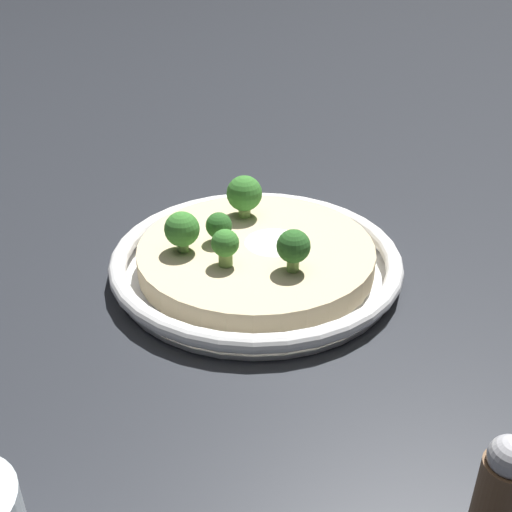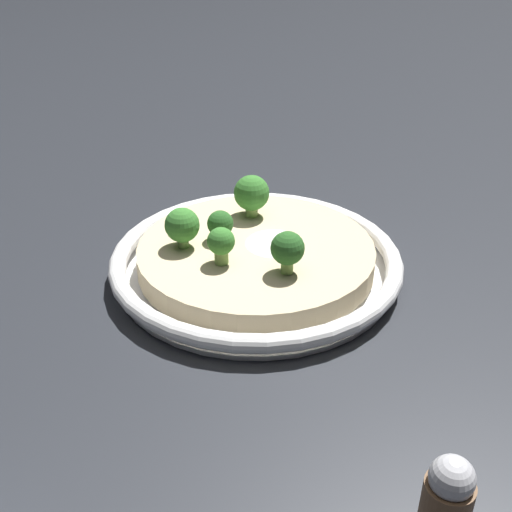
{
  "view_description": "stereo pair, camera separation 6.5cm",
  "coord_description": "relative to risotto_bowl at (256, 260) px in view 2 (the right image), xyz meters",
  "views": [
    {
      "loc": [
        0.52,
        -0.2,
        0.35
      ],
      "look_at": [
        0.0,
        0.0,
        0.02
      ],
      "focal_mm": 45.0,
      "sensor_mm": 36.0,
      "label": 1
    },
    {
      "loc": [
        0.54,
        -0.14,
        0.35
      ],
      "look_at": [
        0.0,
        0.0,
        0.02
      ],
      "focal_mm": 45.0,
      "sensor_mm": 36.0,
      "label": 2
    }
  ],
  "objects": [
    {
      "name": "broccoli_left",
      "position": [
        -0.07,
        0.01,
        0.04
      ],
      "size": [
        0.04,
        0.04,
        0.05
      ],
      "color": "#84A856",
      "rests_on": "risotto_bowl"
    },
    {
      "name": "broccoli_front_left",
      "position": [
        -0.02,
        -0.07,
        0.04
      ],
      "size": [
        0.03,
        0.03,
        0.04
      ],
      "color": "#668E47",
      "rests_on": "risotto_bowl"
    },
    {
      "name": "broccoli_front",
      "position": [
        -0.02,
        -0.03,
        0.03
      ],
      "size": [
        0.03,
        0.03,
        0.03
      ],
      "color": "#668E47",
      "rests_on": "risotto_bowl"
    },
    {
      "name": "ground_plane",
      "position": [
        0.0,
        0.0,
        -0.02
      ],
      "size": [
        6.0,
        6.0,
        0.0
      ],
      "primitive_type": "plane",
      "color": "#23262B"
    },
    {
      "name": "risotto_bowl",
      "position": [
        0.0,
        0.0,
        0.0
      ],
      "size": [
        0.29,
        0.29,
        0.03
      ],
      "color": "white",
      "rests_on": "ground_plane"
    },
    {
      "name": "broccoli_front_right",
      "position": [
        0.02,
        -0.04,
        0.04
      ],
      "size": [
        0.03,
        0.03,
        0.04
      ],
      "color": "#759E4C",
      "rests_on": "risotto_bowl"
    },
    {
      "name": "cheese_sprinkle",
      "position": [
        -0.0,
        0.02,
        0.02
      ],
      "size": [
        0.06,
        0.06,
        0.01
      ],
      "color": "white",
      "rests_on": "risotto_bowl"
    },
    {
      "name": "broccoli_right",
      "position": [
        0.06,
        0.01,
        0.04
      ],
      "size": [
        0.03,
        0.03,
        0.04
      ],
      "color": "#759E4C",
      "rests_on": "risotto_bowl"
    }
  ]
}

